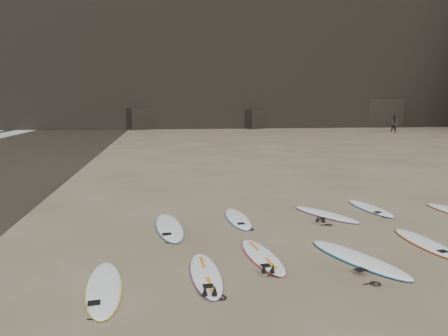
# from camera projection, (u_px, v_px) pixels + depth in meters

# --- Properties ---
(ground) EXTENTS (240.00, 240.00, 0.00)m
(ground) POSITION_uv_depth(u_px,v_px,m) (310.00, 255.00, 9.28)
(ground) COLOR #897559
(ground) RESTS_ON ground
(surfboard_0) EXTENTS (0.81, 2.46, 0.09)m
(surfboard_0) POSITION_uv_depth(u_px,v_px,m) (104.00, 287.00, 7.56)
(surfboard_0) COLOR white
(surfboard_0) RESTS_ON ground
(surfboard_1) EXTENTS (0.60, 2.24, 0.08)m
(surfboard_1) POSITION_uv_depth(u_px,v_px,m) (206.00, 274.00, 8.14)
(surfboard_1) COLOR white
(surfboard_1) RESTS_ON ground
(surfboard_2) EXTENTS (0.78, 2.28, 0.08)m
(surfboard_2) POSITION_uv_depth(u_px,v_px,m) (262.00, 256.00, 9.10)
(surfboard_2) COLOR white
(surfboard_2) RESTS_ON ground
(surfboard_3) EXTENTS (1.54, 2.69, 0.09)m
(surfboard_3) POSITION_uv_depth(u_px,v_px,m) (358.00, 258.00, 8.94)
(surfboard_3) COLOR white
(surfboard_3) RESTS_ON ground
(surfboard_4) EXTENTS (0.65, 2.33, 0.08)m
(surfboard_4) POSITION_uv_depth(u_px,v_px,m) (426.00, 243.00, 9.92)
(surfboard_4) COLOR white
(surfboard_4) RESTS_ON ground
(surfboard_5) EXTENTS (0.88, 2.68, 0.09)m
(surfboard_5) POSITION_uv_depth(u_px,v_px,m) (169.00, 227.00, 11.19)
(surfboard_5) COLOR white
(surfboard_5) RESTS_ON ground
(surfboard_6) EXTENTS (0.63, 2.29, 0.08)m
(surfboard_6) POSITION_uv_depth(u_px,v_px,m) (238.00, 218.00, 12.03)
(surfboard_6) COLOR white
(surfboard_6) RESTS_ON ground
(surfboard_7) EXTENTS (1.57, 2.31, 0.08)m
(surfboard_7) POSITION_uv_depth(u_px,v_px,m) (325.00, 214.00, 12.49)
(surfboard_7) COLOR white
(surfboard_7) RESTS_ON ground
(surfboard_8) EXTENTS (0.80, 2.31, 0.08)m
(surfboard_8) POSITION_uv_depth(u_px,v_px,m) (370.00, 208.00, 13.21)
(surfboard_8) COLOR white
(surfboard_8) RESTS_ON ground
(person_a) EXTENTS (0.50, 0.66, 1.62)m
(person_a) POSITION_uv_depth(u_px,v_px,m) (395.00, 123.00, 49.98)
(person_a) COLOR #232428
(person_a) RESTS_ON ground
(person_b) EXTENTS (1.03, 0.90, 1.80)m
(person_b) POSITION_uv_depth(u_px,v_px,m) (395.00, 124.00, 46.58)
(person_b) COLOR black
(person_b) RESTS_ON ground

